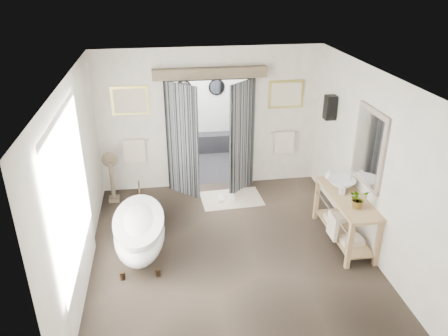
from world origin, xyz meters
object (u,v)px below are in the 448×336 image
(vanity, at_px, (344,215))
(rug, at_px, (232,199))
(clawfoot_tub, at_px, (140,230))
(basin, at_px, (342,184))

(vanity, relative_size, rug, 1.33)
(vanity, bearing_deg, clawfoot_tub, 177.48)
(clawfoot_tub, relative_size, basin, 3.82)
(clawfoot_tub, bearing_deg, rug, 41.55)
(vanity, height_order, basin, basin)
(vanity, distance_m, basin, 0.53)
(vanity, xyz_separation_m, basin, (0.03, 0.31, 0.43))
(clawfoot_tub, bearing_deg, basin, 2.64)
(clawfoot_tub, xyz_separation_m, vanity, (3.38, -0.15, 0.07))
(rug, distance_m, basin, 2.35)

